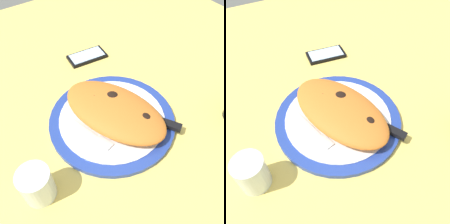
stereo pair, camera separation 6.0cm
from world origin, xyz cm
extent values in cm
cube|color=#EACC60|center=(0.00, 0.00, -1.50)|extent=(150.00, 150.00, 3.00)
cylinder|color=#233D99|center=(0.00, 0.00, 0.68)|extent=(32.08, 32.08, 1.35)
cylinder|color=white|center=(0.00, 0.00, 1.50)|extent=(26.92, 26.92, 0.30)
ellipsoid|color=orange|center=(-0.15, 0.65, 3.92)|extent=(31.69, 23.37, 4.53)
ellipsoid|color=black|center=(6.93, 4.67, 5.45)|extent=(3.12, 2.90, 0.89)
ellipsoid|color=black|center=(-2.93, 2.16, 5.73)|extent=(4.29, 4.26, 1.09)
ellipsoid|color=black|center=(-5.36, -1.45, 5.68)|extent=(2.01, 2.08, 0.58)
cube|color=silver|center=(-2.48, -8.11, 1.85)|extent=(12.01, 3.97, 0.40)
cube|color=silver|center=(5.35, -6.05, 1.85)|extent=(4.43, 3.15, 0.40)
cube|color=silver|center=(-0.43, 3.40, 1.85)|extent=(11.67, 7.67, 0.40)
cube|color=black|center=(9.08, 8.90, 2.25)|extent=(9.16, 6.45, 1.20)
cube|color=black|center=(-26.42, 8.93, 0.50)|extent=(7.69, 12.93, 1.00)
cube|color=silver|center=(-26.42, 8.93, 1.08)|extent=(6.57, 11.36, 0.16)
cylinder|color=silver|center=(6.85, -23.14, 4.10)|extent=(6.58, 6.58, 8.21)
cylinder|color=silver|center=(6.85, -23.14, 2.26)|extent=(6.06, 6.06, 4.11)
camera|label=1|loc=(31.41, -22.71, 49.52)|focal=38.76mm
camera|label=2|loc=(34.53, -17.60, 49.52)|focal=38.76mm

